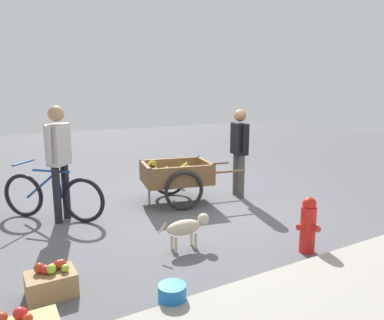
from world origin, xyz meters
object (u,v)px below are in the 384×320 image
(fire_hydrant, at_px, (308,225))
(apple_crate, at_px, (51,282))
(vendor_person, at_px, (239,146))
(dog, at_px, (187,227))
(cyclist_person, at_px, (59,153))
(fruit_cart, at_px, (176,177))
(bicycle, at_px, (53,196))
(plastic_bucket, at_px, (172,298))

(fire_hydrant, height_order, apple_crate, fire_hydrant)
(vendor_person, bearing_deg, apple_crate, 26.62)
(dog, bearing_deg, cyclist_person, -57.36)
(fruit_cart, relative_size, fire_hydrant, 2.64)
(fire_hydrant, bearing_deg, bicycle, -47.63)
(bicycle, relative_size, fire_hydrant, 1.85)
(bicycle, distance_m, fire_hydrant, 3.56)
(fruit_cart, distance_m, vendor_person, 1.25)
(bicycle, xyz_separation_m, cyclist_person, (-0.11, 0.11, 0.65))
(bicycle, distance_m, plastic_bucket, 2.95)
(cyclist_person, distance_m, apple_crate, 2.24)
(fruit_cart, bearing_deg, apple_crate, 40.11)
(fruit_cart, height_order, fire_hydrant, fruit_cart)
(plastic_bucket, bearing_deg, fire_hydrant, -172.00)
(apple_crate, bearing_deg, fruit_cart, -139.89)
(plastic_bucket, bearing_deg, fruit_cart, -117.98)
(fruit_cart, xyz_separation_m, cyclist_person, (1.84, -0.06, 0.57))
(cyclist_person, relative_size, dog, 2.47)
(bicycle, height_order, dog, bicycle)
(vendor_person, xyz_separation_m, apple_crate, (3.44, 1.73, -0.79))
(cyclist_person, height_order, apple_crate, cyclist_person)
(apple_crate, bearing_deg, cyclist_person, -103.33)
(vendor_person, bearing_deg, plastic_bucket, 44.22)
(fruit_cart, bearing_deg, cyclist_person, -1.74)
(fire_hydrant, bearing_deg, fruit_cart, -79.66)
(cyclist_person, height_order, plastic_bucket, cyclist_person)
(fruit_cart, height_order, vendor_person, vendor_person)
(fruit_cart, relative_size, cyclist_person, 1.06)
(fire_hydrant, bearing_deg, dog, -33.84)
(fruit_cart, relative_size, apple_crate, 4.02)
(fruit_cart, height_order, cyclist_person, cyclist_person)
(fire_hydrant, distance_m, apple_crate, 2.82)
(fruit_cart, bearing_deg, dog, 66.54)
(bicycle, relative_size, cyclist_person, 0.74)
(fire_hydrant, xyz_separation_m, plastic_bucket, (1.91, 0.27, -0.21))
(cyclist_person, relative_size, plastic_bucket, 6.77)
(dog, bearing_deg, vendor_person, -141.91)
(dog, relative_size, fire_hydrant, 1.01)
(bicycle, relative_size, dog, 1.84)
(dog, bearing_deg, plastic_bucket, 55.55)
(dog, relative_size, apple_crate, 1.53)
(cyclist_person, height_order, fire_hydrant, cyclist_person)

